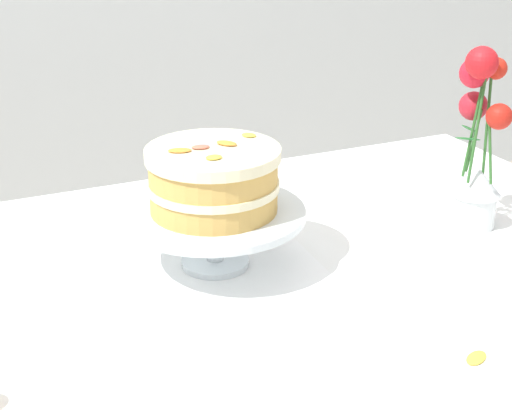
{
  "coord_description": "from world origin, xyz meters",
  "views": [
    {
      "loc": [
        -0.47,
        -0.95,
        1.31
      ],
      "look_at": [
        -0.03,
        0.02,
        0.86
      ],
      "focal_mm": 53.47,
      "sensor_mm": 36.0,
      "label": 1
    }
  ],
  "objects_px": {
    "dining_table": "(288,335)",
    "cake_stand": "(214,219)",
    "flower_vase": "(478,150)",
    "layer_cake": "(213,179)"
  },
  "relations": [
    {
      "from": "cake_stand",
      "to": "dining_table",
      "type": "bearing_deg",
      "value": -52.17
    },
    {
      "from": "dining_table",
      "to": "cake_stand",
      "type": "xyz_separation_m",
      "value": [
        -0.08,
        0.1,
        0.18
      ]
    },
    {
      "from": "dining_table",
      "to": "flower_vase",
      "type": "height_order",
      "value": "flower_vase"
    },
    {
      "from": "flower_vase",
      "to": "dining_table",
      "type": "bearing_deg",
      "value": -171.0
    },
    {
      "from": "dining_table",
      "to": "layer_cake",
      "type": "xyz_separation_m",
      "value": [
        -0.08,
        0.1,
        0.24
      ]
    },
    {
      "from": "dining_table",
      "to": "flower_vase",
      "type": "relative_size",
      "value": 4.24
    },
    {
      "from": "cake_stand",
      "to": "flower_vase",
      "type": "bearing_deg",
      "value": -4.89
    },
    {
      "from": "dining_table",
      "to": "cake_stand",
      "type": "height_order",
      "value": "cake_stand"
    },
    {
      "from": "layer_cake",
      "to": "dining_table",
      "type": "bearing_deg",
      "value": -52.17
    },
    {
      "from": "flower_vase",
      "to": "cake_stand",
      "type": "bearing_deg",
      "value": 175.11
    }
  ]
}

